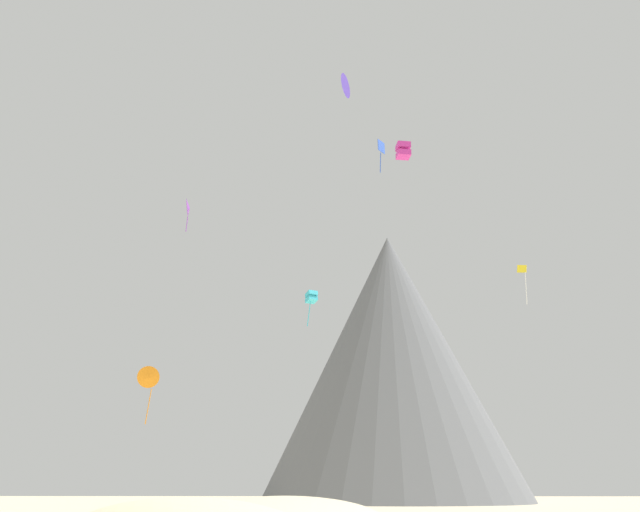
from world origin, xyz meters
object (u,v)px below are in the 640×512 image
Objects in this scene: kite_blue_high at (381,149)px; kite_orange_low at (148,378)px; kite_violet_high at (188,208)px; rock_massif at (393,367)px; kite_indigo_high at (344,86)px; kite_yellow_mid at (523,275)px; kite_magenta_high at (403,151)px; kite_cyan_mid at (311,297)px.

kite_orange_low is (-22.97, 2.03, -23.07)m from kite_blue_high.
kite_violet_high is at bearing 74.64° from kite_orange_low.
kite_blue_high reaches higher than kite_orange_low.
rock_massif is 57.86m from kite_violet_high.
kite_blue_high is 32.62m from kite_orange_low.
kite_violet_high is 0.78× the size of kite_orange_low.
rock_massif reaches higher than kite_indigo_high.
rock_massif is 58.58m from kite_yellow_mid.
kite_magenta_high is (1.88, -4.03, -2.32)m from kite_blue_high.
kite_yellow_mid is 27.53m from kite_indigo_high.
kite_blue_high reaches higher than kite_yellow_mid.
kite_cyan_mid is (-11.79, -59.55, -2.71)m from rock_massif.
kite_indigo_high reaches higher than kite_magenta_high.
kite_violet_high reaches higher than kite_yellow_mid.
kite_yellow_mid is (37.19, -7.95, -11.36)m from kite_violet_high.
rock_massif is at bearing -93.92° from kite_blue_high.
kite_indigo_high is at bearing 72.77° from kite_blue_high.
kite_cyan_mid is at bearing -135.02° from kite_violet_high.
kite_orange_low is at bearing -4.82° from kite_blue_high.
kite_indigo_high is at bearing 136.14° from kite_magenta_high.
rock_massif is 67.17m from kite_orange_low.
kite_yellow_mid is 1.91× the size of kite_indigo_high.
kite_indigo_high is (-8.26, -74.31, 12.23)m from rock_massif.
kite_orange_low is at bearing -100.82° from kite_yellow_mid.
kite_cyan_mid reaches higher than kite_orange_low.
kite_yellow_mid is (9.93, -57.73, -0.09)m from rock_massif.
kite_cyan_mid is 17.67m from kite_orange_low.
kite_cyan_mid is 2.48× the size of kite_magenta_high.
kite_indigo_high is 1.54× the size of kite_magenta_high.
kite_yellow_mid is (21.71, 1.82, 2.62)m from kite_cyan_mid.
rock_massif is 13.14× the size of kite_yellow_mid.
rock_massif is at bearing -165.95° from kite_indigo_high.
rock_massif reaches higher than kite_orange_low.
kite_cyan_mid is 0.65× the size of kite_orange_low.
rock_massif reaches higher than kite_yellow_mid.
kite_blue_high reaches higher than kite_cyan_mid.
rock_massif is 38.63× the size of kite_magenta_high.
kite_violet_high is 1.00× the size of kite_yellow_mid.
kite_cyan_mid is at bearing -101.19° from rock_massif.
kite_violet_high reaches higher than kite_orange_low.
kite_magenta_high reaches higher than kite_cyan_mid.
kite_blue_high is (3.76, 11.95, 0.05)m from kite_indigo_high.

